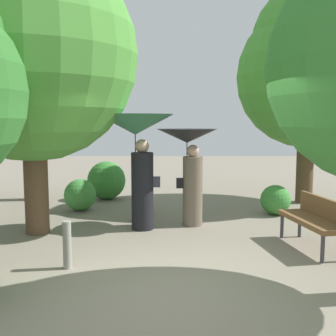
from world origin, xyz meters
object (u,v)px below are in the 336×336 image
person_left (137,141)px  tree_mid_left (31,39)px  tree_near_right (309,65)px  park_bench (315,218)px  person_right (189,156)px  tree_near_left (28,75)px  path_marker_post (67,245)px

person_left → tree_mid_left: bearing=96.0°
tree_near_right → tree_mid_left: tree_mid_left is taller
park_bench → tree_near_right: bearing=154.3°
person_right → tree_near_left: (-4.05, 2.74, 1.88)m
person_right → tree_near_right: size_ratio=0.35×
person_right → tree_mid_left: bearing=98.8°
person_left → path_marker_post: bearing=156.1°
person_left → person_right: size_ratio=1.15×
person_left → park_bench: person_left is taller
person_left → tree_near_left: 4.58m
park_bench → tree_mid_left: size_ratio=0.28×
park_bench → tree_mid_left: bearing=-110.9°
person_left → tree_near_left: bearing=42.3°
person_left → tree_near_left: tree_near_left is taller
park_bench → tree_near_right: 5.00m
person_right → person_left: bearing=104.0°
person_left → tree_near_left: size_ratio=0.44×
person_left → park_bench: bearing=-115.1°
person_left → park_bench: (2.98, -1.23, -1.19)m
person_right → tree_near_left: 5.24m
park_bench → person_right: bearing=-137.5°
person_left → tree_mid_left: (-1.85, -0.28, 1.82)m
tree_near_left → person_left: bearing=-44.9°
tree_mid_left → path_marker_post: size_ratio=8.27×
park_bench → tree_near_left: (-6.03, 4.27, 2.76)m
park_bench → tree_near_left: tree_near_left is taller
tree_near_left → path_marker_post: size_ratio=7.34×
person_right → park_bench: bearing=-130.4°
person_right → park_bench: size_ratio=1.23×
person_left → tree_near_right: size_ratio=0.40×
tree_near_left → path_marker_post: bearing=-66.9°
person_left → person_right: person_left is taller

